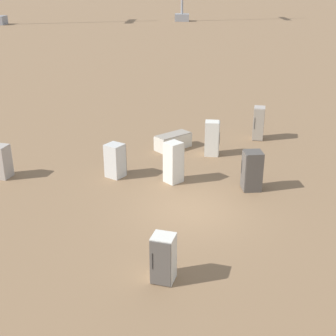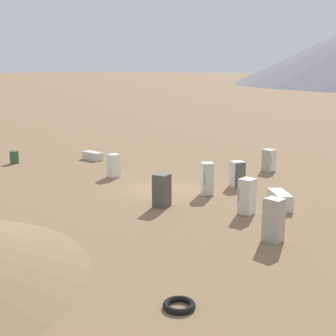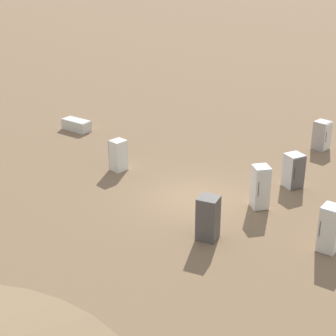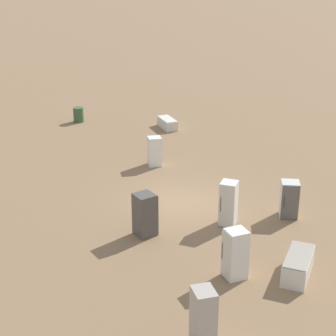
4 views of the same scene
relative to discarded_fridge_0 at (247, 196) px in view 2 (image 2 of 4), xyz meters
The scene contains 12 objects.
ground_plane 6.11m from the discarded_fridge_0, 169.01° to the left, with size 1000.00×1000.00×0.00m, color #846647.
discarded_fridge_0 is the anchor object (origin of this frame).
discarded_fridge_1 10.51m from the discarded_fridge_0, 168.93° to the left, with size 0.78×0.77×1.46m.
discarded_fridge_2 2.16m from the discarded_fridge_0, 65.62° to the left, with size 1.84×1.95×0.77m.
discarded_fridge_3 4.22m from the discarded_fridge_0, 160.76° to the right, with size 0.80×0.83×1.66m.
discarded_fridge_4 3.76m from the discarded_fridge_0, 150.90° to the left, with size 0.91×0.92×1.78m.
discarded_fridge_5 16.35m from the discarded_fridge_0, 161.03° to the left, with size 1.69×0.85×0.59m.
discarded_fridge_6 9.80m from the discarded_fridge_0, 107.79° to the left, with size 0.86×0.83×1.47m.
discarded_fridge_7 5.19m from the discarded_fridge_0, 122.31° to the left, with size 0.98×0.97×1.49m.
discarded_fridge_8 3.62m from the discarded_fridge_0, 46.76° to the right, with size 0.83×0.70×1.77m.
scrap_tire 9.60m from the discarded_fridge_0, 75.15° to the right, with size 0.96×0.96×0.18m.
rusty_barrel 19.10m from the discarded_fridge_0, behind, with size 0.63×0.63×0.90m.
Camera 2 is at (15.37, -20.66, 6.84)m, focal length 50.00 mm.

